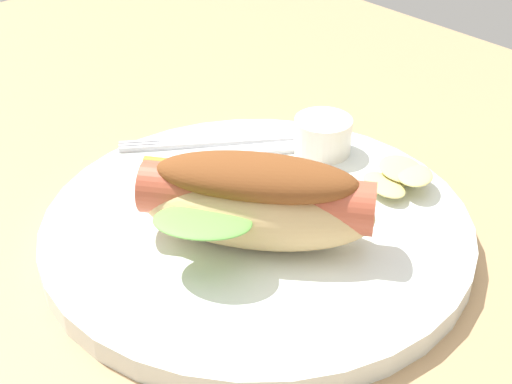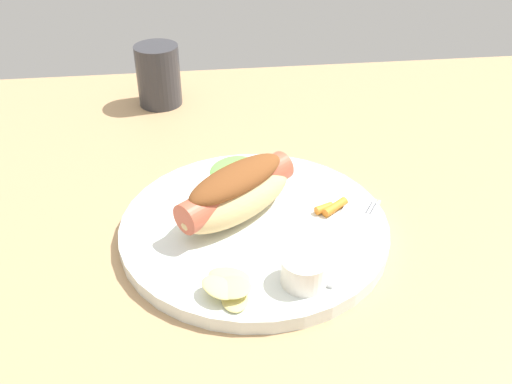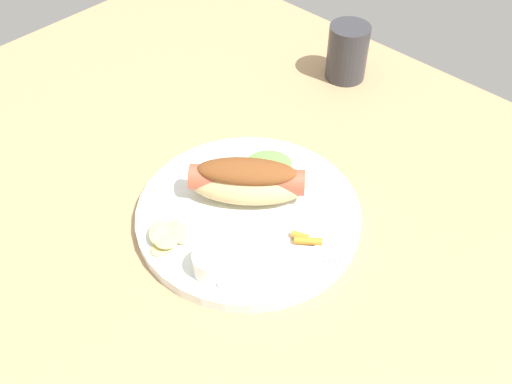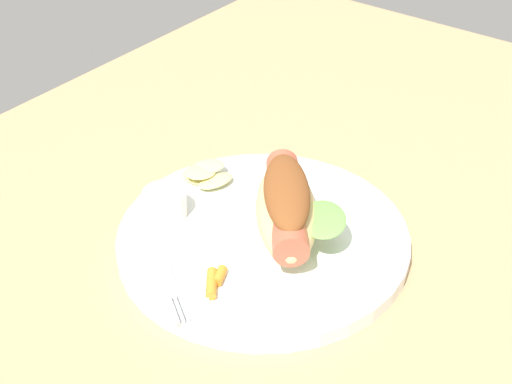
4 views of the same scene
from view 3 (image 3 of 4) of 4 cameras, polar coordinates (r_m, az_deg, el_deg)
The scene contains 9 objects.
ground_plane at distance 78.88cm, azimuth -0.51°, elevation -1.53°, with size 120.00×90.00×1.80cm, color tan.
plate at distance 75.76cm, azimuth -0.75°, elevation -2.18°, with size 29.06×29.06×1.60cm, color white.
hot_dog at distance 74.39cm, azimuth -0.60°, elevation 0.97°, with size 15.40×14.87×6.00cm.
sauce_ramekin at distance 68.12cm, azimuth -4.35°, elevation -6.90°, with size 4.46×4.46×2.78cm, color white.
fork at distance 68.65cm, azimuth 2.37°, elevation -7.83°, with size 9.63×13.58×0.40cm.
knife at distance 69.51cm, azimuth 0.98°, elevation -6.87°, with size 14.75×1.40×0.36cm, color silver.
chips_pile at distance 71.95cm, azimuth -8.70°, elevation -4.37°, with size 5.59×6.16×1.67cm.
carrot_garnish at distance 71.57cm, azimuth 4.82°, elevation -4.62°, with size 4.05×2.89×0.96cm.
drinking_cup at distance 99.47cm, azimuth 8.92°, elevation 13.34°, with size 6.66×6.66×9.33cm, color #333338.
Camera 3 is at (37.46, -38.46, 56.88)cm, focal length 40.94 mm.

